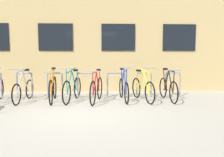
{
  "coord_description": "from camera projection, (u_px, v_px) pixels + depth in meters",
  "views": [
    {
      "loc": [
        0.5,
        -5.76,
        1.47
      ],
      "look_at": [
        0.88,
        1.6,
        0.68
      ],
      "focal_mm": 36.69,
      "sensor_mm": 36.0,
      "label": 1
    }
  ],
  "objects": [
    {
      "name": "ground_plane",
      "position": [
        81.0,
        112.0,
        5.85
      ],
      "size": [
        42.0,
        42.0,
        0.0
      ],
      "primitive_type": "plane",
      "color": "#B2ADA0"
    },
    {
      "name": "storefront_building",
      "position": [
        91.0,
        27.0,
        12.09
      ],
      "size": [
        28.0,
        6.83,
        5.79
      ],
      "color": "tan",
      "rests_on": "ground"
    },
    {
      "name": "bike_rack",
      "position": [
        85.0,
        83.0,
        7.68
      ],
      "size": [
        6.54,
        0.05,
        0.86
      ],
      "color": "gray",
      "rests_on": "ground"
    },
    {
      "name": "bicycle_silver",
      "position": [
        23.0,
        89.0,
        7.1
      ],
      "size": [
        0.44,
        1.68,
        1.07
      ],
      "color": "black",
      "rests_on": "ground"
    },
    {
      "name": "bicycle_red",
      "position": [
        97.0,
        89.0,
        7.05
      ],
      "size": [
        0.49,
        1.74,
        1.01
      ],
      "color": "black",
      "rests_on": "ground"
    },
    {
      "name": "bicycle_black",
      "position": [
        168.0,
        88.0,
        7.28
      ],
      "size": [
        0.44,
        1.65,
        1.03
      ],
      "color": "black",
      "rests_on": "ground"
    },
    {
      "name": "bicycle_orange",
      "position": [
        53.0,
        88.0,
        7.13
      ],
      "size": [
        0.44,
        1.76,
        1.05
      ],
      "color": "black",
      "rests_on": "ground"
    },
    {
      "name": "bicycle_teal",
      "position": [
        72.0,
        88.0,
        7.2
      ],
      "size": [
        0.51,
        1.79,
        1.09
      ],
      "color": "black",
      "rests_on": "ground"
    },
    {
      "name": "bicycle_yellow",
      "position": [
        143.0,
        88.0,
        7.23
      ],
      "size": [
        0.54,
        1.73,
        1.09
      ],
      "color": "black",
      "rests_on": "ground"
    },
    {
      "name": "bicycle_blue",
      "position": [
        124.0,
        88.0,
        7.25
      ],
      "size": [
        0.44,
        1.72,
        1.1
      ],
      "color": "black",
      "rests_on": "ground"
    }
  ]
}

